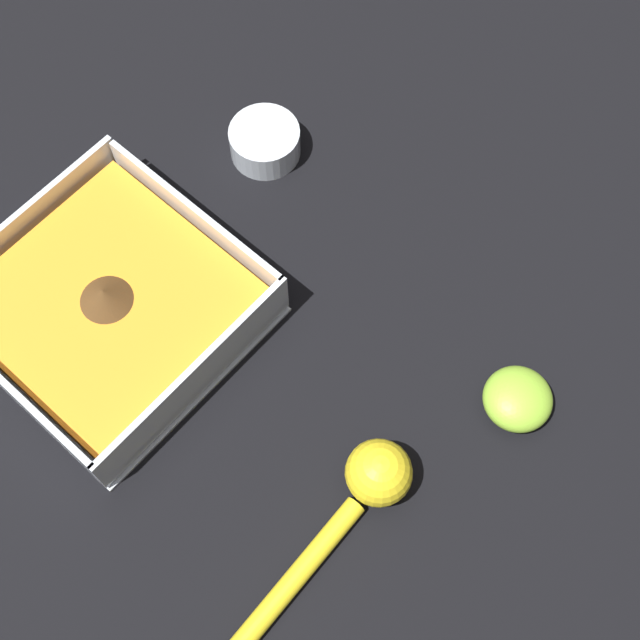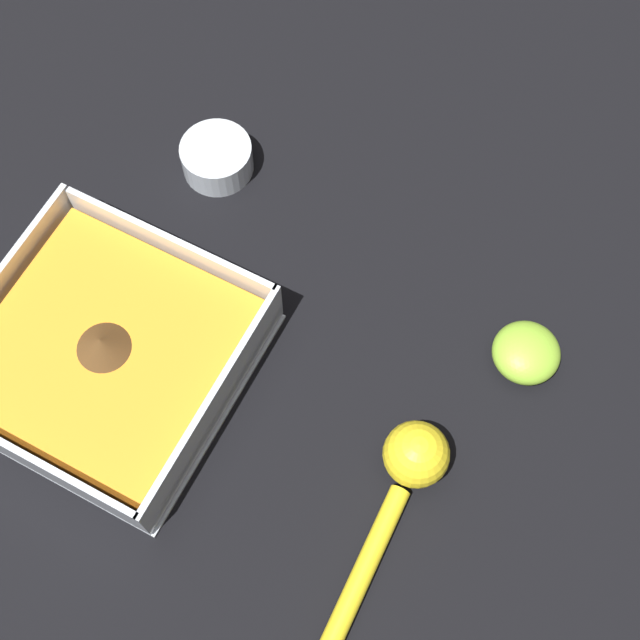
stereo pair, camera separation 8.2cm
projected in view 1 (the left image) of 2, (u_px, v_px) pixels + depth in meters
The scene contains 5 objects.
ground_plane at pixel (129, 309), 0.86m from camera, with size 4.00×4.00×0.00m, color black.
square_dish at pixel (110, 308), 0.83m from camera, with size 0.24×0.24×0.06m.
spice_bowl at pixel (265, 143), 0.92m from camera, with size 0.07×0.07×0.03m.
lemon_squeezer at pixel (362, 494), 0.76m from camera, with size 0.22×0.06×0.06m.
lemon_half at pixel (518, 399), 0.80m from camera, with size 0.06×0.06×0.03m.
Camera 1 is at (-0.15, -0.38, 0.78)m, focal length 50.00 mm.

